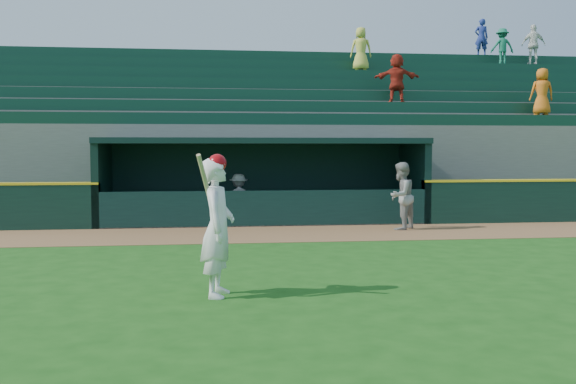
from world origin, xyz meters
The scene contains 7 objects.
ground centered at (0.00, 0.00, 0.00)m, with size 120.00×120.00×0.00m, color #1B4D13.
warning_track centered at (0.00, 4.90, 0.01)m, with size 40.00×3.00×0.01m, color brown.
dugout_player_front centered at (3.49, 5.38, 0.90)m, with size 0.87×0.68×1.80m, color gray.
dugout_player_inside centered at (-0.73, 7.41, 0.72)m, with size 0.93×0.53×1.43m, color gray.
dugout centered at (0.00, 8.00, 1.36)m, with size 9.40×2.80×2.46m.
stands centered at (0.01, 12.57, 2.39)m, with size 34.50×6.25×7.47m.
batter_at_plate centered at (-1.45, -1.71, 1.05)m, with size 0.61×0.88×2.12m.
Camera 1 is at (-1.56, -11.12, 2.20)m, focal length 40.00 mm.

